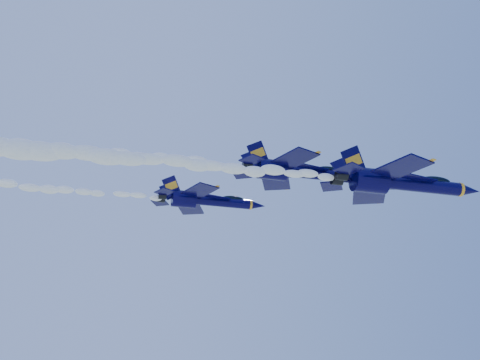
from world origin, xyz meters
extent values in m
cylinder|color=#060234|center=(23.46, -11.89, 150.17)|extent=(10.27, 1.71, 1.71)
ellipsoid|color=#060234|center=(16.27, -11.89, 150.12)|extent=(1.78, 3.08, 7.31)
cone|color=#060234|center=(30.08, -11.89, 150.17)|extent=(2.97, 1.71, 1.71)
cylinder|color=#FFA720|center=(28.71, -11.89, 150.17)|extent=(0.40, 1.78, 1.78)
ellipsoid|color=black|center=(25.40, -11.89, 151.03)|extent=(4.11, 1.34, 1.13)
cube|color=#FFA720|center=(25.40, -11.89, 150.69)|extent=(4.79, 1.14, 0.21)
cube|color=#060234|center=(18.33, -16.46, 150.17)|extent=(6.12, 7.25, 0.21)
cube|color=#060234|center=(18.33, -7.32, 150.17)|extent=(6.12, 7.25, 0.21)
cube|color=#FFA720|center=(19.92, -16.46, 150.29)|extent=(2.75, 5.72, 0.11)
cube|color=#FFA720|center=(19.92, -7.32, 150.29)|extent=(2.75, 5.72, 0.11)
cube|color=#060234|center=(13.76, -13.09, 151.89)|extent=(3.72, 1.17, 4.00)
cube|color=#060234|center=(13.76, -10.69, 151.89)|extent=(3.72, 1.17, 4.00)
cylinder|color=black|center=(12.28, -12.63, 150.06)|extent=(1.37, 1.26, 1.26)
cylinder|color=black|center=(12.28, -11.15, 150.06)|extent=(1.37, 1.26, 1.26)
cube|color=#FFA720|center=(20.04, -11.89, 151.07)|extent=(12.56, 0.40, 0.09)
ellipsoid|color=white|center=(-12.09, -11.89, 149.76)|extent=(47.59, 2.55, 2.29)
cylinder|color=#060234|center=(11.77, -6.22, 152.86)|extent=(8.87, 1.48, 1.48)
ellipsoid|color=#060234|center=(5.56, -6.22, 152.81)|extent=(1.54, 2.66, 6.31)
cone|color=#060234|center=(17.49, -6.22, 152.86)|extent=(2.56, 1.48, 1.48)
cylinder|color=#FFA720|center=(16.31, -6.22, 152.86)|extent=(0.34, 1.54, 1.54)
ellipsoid|color=black|center=(13.45, -6.22, 153.60)|extent=(3.55, 1.15, 0.98)
cube|color=#FFA720|center=(13.45, -6.22, 153.31)|extent=(4.14, 0.99, 0.18)
cube|color=#060234|center=(7.34, -10.17, 152.86)|extent=(5.28, 6.26, 0.18)
cube|color=#060234|center=(7.34, -2.28, 152.86)|extent=(5.28, 6.26, 0.18)
cube|color=#FFA720|center=(8.72, -10.17, 152.96)|extent=(2.38, 4.94, 0.10)
cube|color=#FFA720|center=(8.72, -2.28, 152.96)|extent=(2.38, 4.94, 0.10)
cube|color=#060234|center=(3.39, -7.26, 154.34)|extent=(3.21, 1.01, 3.46)
cube|color=#060234|center=(3.39, -5.19, 154.34)|extent=(3.21, 1.01, 3.46)
cylinder|color=black|center=(2.11, -6.86, 152.76)|extent=(1.18, 1.08, 1.08)
cylinder|color=black|center=(2.11, -5.58, 152.76)|extent=(1.18, 1.08, 1.08)
cube|color=#FFA720|center=(8.81, -6.22, 153.63)|extent=(10.84, 0.34, 0.08)
ellipsoid|color=white|center=(-22.18, -6.22, 152.46)|extent=(47.59, 2.20, 1.98)
cylinder|color=#060234|center=(1.67, 4.83, 152.04)|extent=(7.94, 1.32, 1.32)
ellipsoid|color=#060234|center=(-3.89, 4.83, 152.00)|extent=(1.38, 2.38, 5.65)
cone|color=#060234|center=(6.78, 4.83, 152.04)|extent=(2.29, 1.32, 1.32)
cylinder|color=#FFA720|center=(5.73, 4.83, 152.04)|extent=(0.31, 1.38, 1.38)
ellipsoid|color=black|center=(3.17, 4.83, 152.71)|extent=(3.18, 1.03, 0.87)
cube|color=#FFA720|center=(3.17, 4.83, 152.44)|extent=(3.71, 0.88, 0.16)
cube|color=#060234|center=(-2.30, 1.30, 152.04)|extent=(4.73, 5.61, 0.16)
cube|color=#060234|center=(-2.30, 8.36, 152.04)|extent=(4.73, 5.61, 0.16)
cube|color=#FFA720|center=(-1.07, 1.30, 152.13)|extent=(2.13, 4.42, 0.09)
cube|color=#FFA720|center=(-1.07, 8.36, 152.13)|extent=(2.13, 4.42, 0.09)
cube|color=#060234|center=(-5.83, 3.91, 153.37)|extent=(2.87, 0.91, 3.09)
cube|color=#060234|center=(-5.83, 5.76, 153.37)|extent=(2.87, 0.91, 3.09)
cylinder|color=black|center=(-6.98, 4.26, 151.96)|extent=(1.06, 0.97, 0.97)
cylinder|color=black|center=(-6.98, 5.41, 151.96)|extent=(1.06, 0.97, 0.97)
cube|color=#FFA720|center=(-0.98, 4.83, 152.73)|extent=(9.71, 0.31, 0.07)
camera|label=1|loc=(-18.08, -80.86, 118.40)|focal=50.00mm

